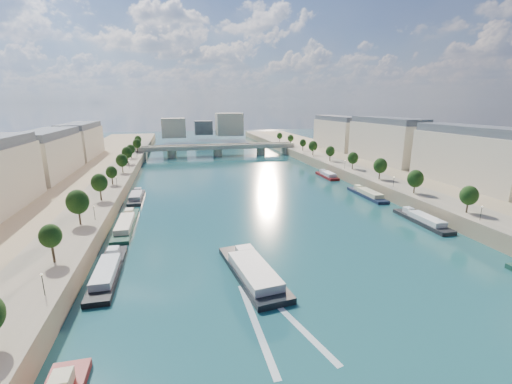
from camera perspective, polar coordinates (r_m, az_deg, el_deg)
ground at (r=137.16m, az=-0.40°, el=-0.98°), size 700.00×700.00×0.00m
quay_left at (r=139.96m, az=-30.52°, el=-1.68°), size 44.00×520.00×5.00m
quay_right at (r=167.48m, az=24.38°, el=1.45°), size 44.00×520.00×5.00m
pave_left at (r=135.52m, az=-24.61°, el=-0.33°), size 14.00×520.00×0.10m
pave_right at (r=158.32m, az=20.15°, el=2.11°), size 14.00×520.00×0.10m
trees_left at (r=135.87m, az=-23.88°, el=2.15°), size 4.80×268.80×8.26m
trees_right at (r=164.57m, az=17.85°, el=4.68°), size 4.80×268.80×8.26m
lamps_left at (r=124.48m, az=-23.57°, el=-0.15°), size 0.36×200.36×4.28m
lamps_right at (r=159.54m, az=17.91°, el=3.39°), size 0.36×200.36×4.28m
buildings_left at (r=152.76m, az=-34.58°, el=4.35°), size 16.00×226.00×23.20m
buildings_right at (r=182.55m, az=25.84°, el=6.74°), size 16.00×226.00×23.20m
skyline at (r=350.54m, az=-8.06°, el=10.84°), size 79.00×42.00×22.00m
bridge at (r=248.49m, az=-6.42°, el=7.18°), size 112.00×12.00×8.15m
tour_barge at (r=77.04m, az=-0.58°, el=-13.13°), size 11.33×28.25×3.76m
wake at (r=63.84m, az=2.94°, el=-20.69°), size 10.92×26.01×0.04m
moored_barges_left at (r=83.26m, az=-23.56°, el=-12.36°), size 5.00×150.43×3.60m
moored_barges_right at (r=118.45m, az=26.96°, el=-4.75°), size 5.00×162.37×3.60m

